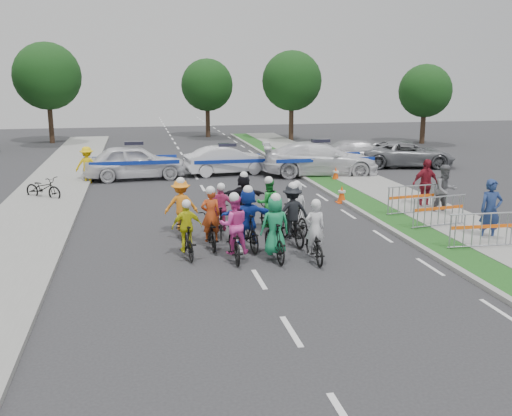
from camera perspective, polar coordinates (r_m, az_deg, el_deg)
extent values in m
plane|color=#28282B|center=(14.16, 0.31, -7.16)|extent=(90.00, 90.00, 0.00)
cube|color=gray|center=(20.23, 11.53, -1.04)|extent=(0.20, 60.00, 0.12)
cube|color=#1B4717|center=(20.52, 13.32, -0.95)|extent=(1.20, 60.00, 0.11)
cube|color=gray|center=(21.33, 17.71, -0.66)|extent=(2.40, 60.00, 0.13)
cube|color=gray|center=(18.99, -22.67, -2.71)|extent=(3.00, 60.00, 0.13)
imported|color=black|center=(15.52, 5.81, -3.66)|extent=(0.68, 1.72, 0.89)
imported|color=silver|center=(15.35, 5.91, -2.01)|extent=(0.56, 0.38, 1.48)
sphere|color=white|center=(15.14, 6.03, 0.43)|extent=(0.26, 0.26, 0.26)
imported|color=black|center=(15.51, 1.86, -3.26)|extent=(0.61, 1.81, 1.07)
imported|color=#198E56|center=(15.35, 1.91, -1.71)|extent=(0.81, 0.56, 1.61)
sphere|color=white|center=(15.13, 1.98, 1.00)|extent=(0.28, 0.28, 0.28)
imported|color=black|center=(15.57, -2.22, -3.40)|extent=(0.70, 1.87, 0.97)
imported|color=#E740A4|center=(15.39, -2.21, -1.66)|extent=(0.80, 0.64, 1.62)
sphere|color=white|center=(15.16, -2.20, 1.06)|extent=(0.28, 0.28, 0.28)
imported|color=black|center=(15.82, -6.91, -3.26)|extent=(0.62, 1.62, 0.95)
imported|color=yellow|center=(15.66, -6.93, -1.85)|extent=(0.87, 0.44, 1.42)
sphere|color=white|center=(15.46, -6.98, 0.41)|extent=(0.25, 0.25, 0.25)
imported|color=black|center=(17.06, 3.57, -1.95)|extent=(0.84, 1.91, 0.97)
imported|color=black|center=(16.89, 3.64, -0.34)|extent=(1.10, 0.71, 1.62)
sphere|color=white|center=(16.68, 3.72, 2.15)|extent=(0.28, 0.28, 0.28)
imported|color=black|center=(16.43, -0.87, -2.30)|extent=(0.78, 1.86, 1.09)
imported|color=#173AB1|center=(16.27, -0.84, -0.81)|extent=(1.57, 0.70, 1.63)
sphere|color=white|center=(16.06, -0.81, 1.80)|extent=(0.28, 0.28, 0.28)
imported|color=black|center=(16.74, -4.55, -2.30)|extent=(0.64, 1.80, 0.94)
imported|color=#C84619|center=(16.57, -4.55, -0.70)|extent=(0.58, 0.38, 1.57)
sphere|color=white|center=(16.36, -4.58, 1.75)|extent=(0.27, 0.27, 0.27)
imported|color=black|center=(18.06, 3.96, -1.07)|extent=(0.78, 1.71, 0.99)
imported|color=silver|center=(17.91, 4.02, 0.23)|extent=(0.81, 0.61, 1.49)
sphere|color=white|center=(17.73, 4.10, 2.35)|extent=(0.26, 0.26, 0.26)
imported|color=black|center=(18.30, 1.19, -0.94)|extent=(0.68, 1.81, 0.94)
imported|color=green|center=(18.14, 1.23, 0.53)|extent=(0.78, 0.62, 1.56)
sphere|color=white|center=(17.95, 1.28, 2.77)|extent=(0.27, 0.27, 0.27)
imported|color=black|center=(17.84, -3.51, -1.27)|extent=(0.71, 1.68, 0.98)
imported|color=#D83C7F|center=(17.70, -3.50, 0.02)|extent=(0.90, 0.49, 1.46)
sphere|color=white|center=(17.51, -3.51, 2.12)|extent=(0.25, 0.25, 0.25)
imported|color=black|center=(18.09, -7.47, -1.18)|extent=(0.68, 1.84, 0.96)
imported|color=orange|center=(17.93, -7.50, 0.33)|extent=(1.05, 0.62, 1.60)
sphere|color=white|center=(17.73, -7.56, 2.64)|extent=(0.28, 0.28, 0.28)
imported|color=black|center=(19.34, -1.26, -0.04)|extent=(0.80, 1.77, 1.03)
imported|color=black|center=(19.20, -1.24, 1.20)|extent=(1.49, 0.72, 1.54)
sphere|color=white|center=(19.01, -1.22, 3.28)|extent=(0.27, 0.27, 0.27)
imported|color=silver|center=(28.36, -12.03, 4.53)|extent=(5.00, 2.27, 1.67)
imported|color=silver|center=(29.14, -2.88, 4.78)|extent=(4.48, 2.04, 1.42)
imported|color=silver|center=(28.86, 6.44, 4.89)|extent=(6.10, 3.31, 1.68)
imported|color=#ADACB1|center=(32.19, 10.57, 5.38)|extent=(5.18, 2.68, 1.44)
imported|color=slate|center=(32.64, 14.86, 5.25)|extent=(5.50, 3.39, 1.42)
imported|color=navy|center=(18.58, 22.42, -0.21)|extent=(0.74, 0.54, 1.89)
imported|color=#5A5A60|center=(21.45, 18.40, 1.69)|extent=(0.92, 0.73, 1.83)
imported|color=maroon|center=(22.34, 16.59, 2.32)|extent=(1.15, 0.59, 1.89)
imported|color=yellow|center=(27.74, -16.51, 4.15)|extent=(1.17, 0.75, 1.71)
cube|color=#F24C0C|center=(22.83, 8.54, 0.57)|extent=(0.40, 0.40, 0.03)
cone|color=#F24C0C|center=(22.76, 8.57, 1.39)|extent=(0.36, 0.36, 0.70)
cylinder|color=silver|center=(22.74, 8.58, 1.64)|extent=(0.29, 0.29, 0.08)
cube|color=#F24C0C|center=(27.52, 7.96, 2.71)|extent=(0.40, 0.40, 0.03)
cone|color=#F24C0C|center=(27.46, 7.98, 3.40)|extent=(0.36, 0.36, 0.70)
cylinder|color=silver|center=(27.44, 7.99, 3.61)|extent=(0.29, 0.29, 0.08)
imported|color=black|center=(24.59, -20.51, 1.87)|extent=(1.83, 1.58, 0.95)
cylinder|color=#382619|center=(44.70, 3.55, 8.83)|extent=(0.36, 0.36, 3.25)
sphere|color=#153811|center=(44.58, 3.60, 12.58)|extent=(4.55, 4.55, 4.55)
cylinder|color=#382619|center=(44.33, 16.35, 7.98)|extent=(0.36, 0.36, 2.75)
sphere|color=#153811|center=(44.20, 16.56, 11.17)|extent=(3.85, 3.85, 3.85)
cylinder|color=#382619|center=(45.52, -19.85, 8.33)|extent=(0.36, 0.36, 3.50)
sphere|color=#153811|center=(45.42, -20.16, 12.28)|extent=(4.90, 4.90, 4.90)
cylinder|color=#382619|center=(47.47, -4.85, 8.90)|extent=(0.36, 0.36, 3.00)
sphere|color=#153811|center=(47.35, -4.91, 12.16)|extent=(4.20, 4.20, 4.20)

